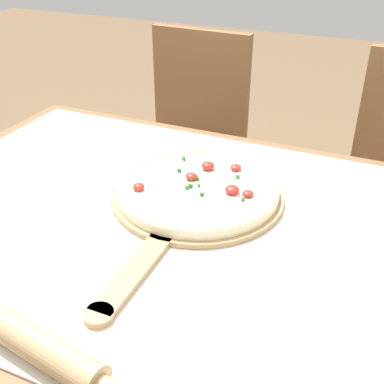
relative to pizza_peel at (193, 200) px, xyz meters
name	(u,v)px	position (x,y,z in m)	size (l,w,h in m)	color
dining_table	(189,265)	(0.03, -0.08, -0.11)	(1.38, 0.93, 0.72)	brown
towel_cloth	(189,226)	(0.03, -0.08, -0.01)	(1.30, 0.85, 0.00)	silver
pizza_peel	(193,200)	(0.00, 0.00, 0.00)	(0.38, 0.61, 0.01)	tan
pizza	(198,187)	(0.00, 0.03, 0.02)	(0.36, 0.36, 0.04)	beige
rolling_pin	(11,328)	(-0.09, -0.46, 0.02)	(0.44, 0.10, 0.05)	tan
chair_left	(190,137)	(-0.32, 0.71, -0.20)	(0.42, 0.42, 0.91)	brown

